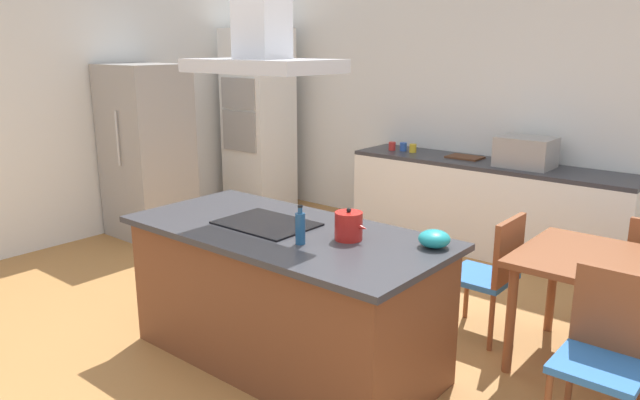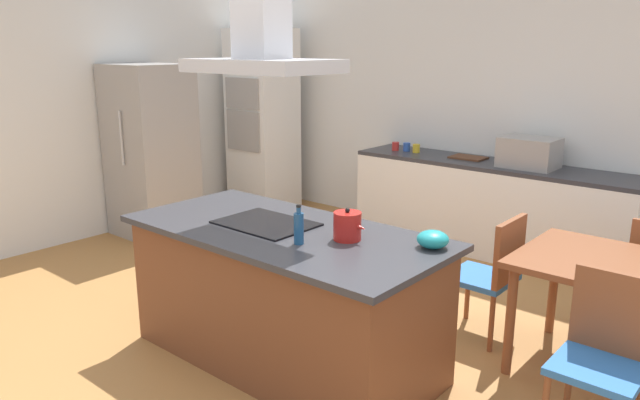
{
  "view_description": "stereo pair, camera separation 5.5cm",
  "coord_description": "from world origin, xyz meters",
  "px_view_note": "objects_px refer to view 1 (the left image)",
  "views": [
    {
      "loc": [
        2.46,
        -2.61,
        2.02
      ],
      "look_at": [
        -0.04,
        0.4,
        1.0
      ],
      "focal_mm": 33.78,
      "sensor_mm": 36.0,
      "label": 1
    },
    {
      "loc": [
        2.5,
        -2.57,
        2.02
      ],
      "look_at": [
        -0.04,
        0.4,
        1.0
      ],
      "focal_mm": 33.78,
      "sensor_mm": 36.0,
      "label": 2
    }
  ],
  "objects_px": {
    "cooktop": "(266,223)",
    "range_hood": "(262,29)",
    "coffee_mug_red": "(392,146)",
    "countertop_microwave": "(526,152)",
    "chair_facing_island": "(606,346)",
    "tea_kettle": "(349,226)",
    "coffee_mug_yellow": "(413,148)",
    "mixing_bowl": "(434,239)",
    "wall_oven_stack": "(258,120)",
    "olive_oil_bottle": "(300,228)",
    "chair_at_left_end": "(492,269)",
    "coffee_mug_blue": "(403,147)",
    "cutting_board": "(465,157)",
    "refrigerator": "(147,152)"
  },
  "relations": [
    {
      "from": "wall_oven_stack",
      "to": "refrigerator",
      "type": "distance_m",
      "value": 1.59
    },
    {
      "from": "cooktop",
      "to": "chair_facing_island",
      "type": "relative_size",
      "value": 0.67
    },
    {
      "from": "coffee_mug_red",
      "to": "range_hood",
      "type": "relative_size",
      "value": 0.1
    },
    {
      "from": "cutting_board",
      "to": "coffee_mug_blue",
      "type": "bearing_deg",
      "value": -177.13
    },
    {
      "from": "coffee_mug_blue",
      "to": "range_hood",
      "type": "xyz_separation_m",
      "value": [
        0.79,
        -2.89,
        1.16
      ]
    },
    {
      "from": "olive_oil_bottle",
      "to": "wall_oven_stack",
      "type": "height_order",
      "value": "wall_oven_stack"
    },
    {
      "from": "coffee_mug_red",
      "to": "cutting_board",
      "type": "distance_m",
      "value": 0.83
    },
    {
      "from": "countertop_microwave",
      "to": "coffee_mug_yellow",
      "type": "height_order",
      "value": "countertop_microwave"
    },
    {
      "from": "countertop_microwave",
      "to": "wall_oven_stack",
      "type": "relative_size",
      "value": 0.23
    },
    {
      "from": "tea_kettle",
      "to": "refrigerator",
      "type": "bearing_deg",
      "value": 164.06
    },
    {
      "from": "coffee_mug_yellow",
      "to": "olive_oil_bottle",
      "type": "bearing_deg",
      "value": -70.27
    },
    {
      "from": "cooktop",
      "to": "countertop_microwave",
      "type": "xyz_separation_m",
      "value": [
        0.55,
        2.88,
        0.13
      ]
    },
    {
      "from": "coffee_mug_red",
      "to": "chair_facing_island",
      "type": "height_order",
      "value": "coffee_mug_red"
    },
    {
      "from": "range_hood",
      "to": "cooktop",
      "type": "bearing_deg",
      "value": 0.0
    },
    {
      "from": "tea_kettle",
      "to": "cutting_board",
      "type": "height_order",
      "value": "tea_kettle"
    },
    {
      "from": "cutting_board",
      "to": "refrigerator",
      "type": "distance_m",
      "value": 3.31
    },
    {
      "from": "chair_facing_island",
      "to": "cooktop",
      "type": "bearing_deg",
      "value": -165.91
    },
    {
      "from": "wall_oven_stack",
      "to": "chair_at_left_end",
      "type": "bearing_deg",
      "value": -21.51
    },
    {
      "from": "chair_facing_island",
      "to": "coffee_mug_red",
      "type": "bearing_deg",
      "value": 140.44
    },
    {
      "from": "cutting_board",
      "to": "range_hood",
      "type": "xyz_separation_m",
      "value": [
        0.08,
        -2.93,
        1.19
      ]
    },
    {
      "from": "mixing_bowl",
      "to": "countertop_microwave",
      "type": "relative_size",
      "value": 0.36
    },
    {
      "from": "coffee_mug_red",
      "to": "refrigerator",
      "type": "xyz_separation_m",
      "value": [
        -1.92,
        -1.79,
        -0.03
      ]
    },
    {
      "from": "mixing_bowl",
      "to": "chair_at_left_end",
      "type": "height_order",
      "value": "mixing_bowl"
    },
    {
      "from": "chair_at_left_end",
      "to": "coffee_mug_red",
      "type": "bearing_deg",
      "value": 138.89
    },
    {
      "from": "cooktop",
      "to": "coffee_mug_red",
      "type": "distance_m",
      "value": 2.99
    },
    {
      "from": "wall_oven_stack",
      "to": "range_hood",
      "type": "distance_m",
      "value": 3.94
    },
    {
      "from": "chair_at_left_end",
      "to": "mixing_bowl",
      "type": "bearing_deg",
      "value": -89.52
    },
    {
      "from": "chair_facing_island",
      "to": "range_hood",
      "type": "xyz_separation_m",
      "value": [
        -1.95,
        -0.49,
        1.59
      ]
    },
    {
      "from": "tea_kettle",
      "to": "coffee_mug_blue",
      "type": "height_order",
      "value": "tea_kettle"
    },
    {
      "from": "tea_kettle",
      "to": "chair_at_left_end",
      "type": "distance_m",
      "value": 1.25
    },
    {
      "from": "coffee_mug_red",
      "to": "mixing_bowl",
      "type": "bearing_deg",
      "value": -52.71
    },
    {
      "from": "tea_kettle",
      "to": "coffee_mug_red",
      "type": "bearing_deg",
      "value": 118.45
    },
    {
      "from": "countertop_microwave",
      "to": "mixing_bowl",
      "type": "bearing_deg",
      "value": -79.2
    },
    {
      "from": "tea_kettle",
      "to": "cooktop",
      "type": "bearing_deg",
      "value": -171.14
    },
    {
      "from": "olive_oil_bottle",
      "to": "coffee_mug_yellow",
      "type": "bearing_deg",
      "value": 109.73
    },
    {
      "from": "cooktop",
      "to": "range_hood",
      "type": "relative_size",
      "value": 0.67
    },
    {
      "from": "cooktop",
      "to": "wall_oven_stack",
      "type": "bearing_deg",
      "value": 136.05
    },
    {
      "from": "coffee_mug_blue",
      "to": "chair_facing_island",
      "type": "height_order",
      "value": "coffee_mug_blue"
    },
    {
      "from": "coffee_mug_yellow",
      "to": "chair_at_left_end",
      "type": "bearing_deg",
      "value": -45.38
    },
    {
      "from": "countertop_microwave",
      "to": "chair_facing_island",
      "type": "relative_size",
      "value": 0.56
    },
    {
      "from": "cutting_board",
      "to": "coffee_mug_red",
      "type": "bearing_deg",
      "value": -174.64
    },
    {
      "from": "coffee_mug_red",
      "to": "range_hood",
      "type": "distance_m",
      "value": 3.21
    },
    {
      "from": "countertop_microwave",
      "to": "range_hood",
      "type": "height_order",
      "value": "range_hood"
    },
    {
      "from": "tea_kettle",
      "to": "coffee_mug_yellow",
      "type": "xyz_separation_m",
      "value": [
        -1.25,
        2.79,
        -0.04
      ]
    },
    {
      "from": "mixing_bowl",
      "to": "coffee_mug_red",
      "type": "distance_m",
      "value": 3.22
    },
    {
      "from": "coffee_mug_blue",
      "to": "tea_kettle",
      "type": "bearing_deg",
      "value": -63.79
    },
    {
      "from": "tea_kettle",
      "to": "chair_facing_island",
      "type": "distance_m",
      "value": 1.5
    },
    {
      "from": "chair_facing_island",
      "to": "chair_at_left_end",
      "type": "relative_size",
      "value": 1.0
    },
    {
      "from": "wall_oven_stack",
      "to": "olive_oil_bottle",
      "type": "bearing_deg",
      "value": -41.43
    },
    {
      "from": "tea_kettle",
      "to": "wall_oven_stack",
      "type": "relative_size",
      "value": 0.1
    }
  ]
}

